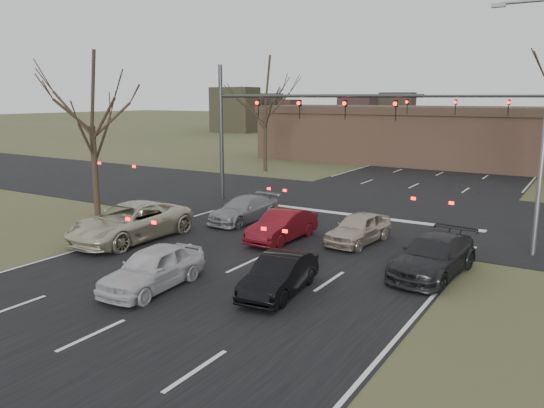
{
  "coord_description": "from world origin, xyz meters",
  "views": [
    {
      "loc": [
        10.78,
        -12.51,
        6.13
      ],
      "look_at": [
        0.04,
        4.91,
        2.0
      ],
      "focal_mm": 35.0,
      "sensor_mm": 36.0,
      "label": 1
    }
  ],
  "objects_px": {
    "car_black_hatch": "(279,275)",
    "car_charcoal_sedan": "(433,256)",
    "car_red_ahead": "(282,226)",
    "mast_arm_near": "(268,116)",
    "car_silver_suv": "(130,222)",
    "streetlight_right_near": "(542,112)",
    "building": "(485,137)",
    "car_white_sedan": "(153,268)",
    "car_grey_ahead": "(244,209)",
    "car_silver_ahead": "(359,228)",
    "mast_arm_far": "(514,116)"
  },
  "relations": [
    {
      "from": "car_black_hatch",
      "to": "car_charcoal_sedan",
      "type": "xyz_separation_m",
      "value": [
        3.65,
        4.39,
        0.06
      ]
    },
    {
      "from": "car_red_ahead",
      "to": "car_charcoal_sedan",
      "type": "bearing_deg",
      "value": -7.69
    },
    {
      "from": "mast_arm_near",
      "to": "car_red_ahead",
      "type": "distance_m",
      "value": 8.99
    },
    {
      "from": "car_red_ahead",
      "to": "car_silver_suv",
      "type": "bearing_deg",
      "value": -147.28
    },
    {
      "from": "streetlight_right_near",
      "to": "car_charcoal_sedan",
      "type": "bearing_deg",
      "value": -120.24
    },
    {
      "from": "building",
      "to": "car_white_sedan",
      "type": "height_order",
      "value": "building"
    },
    {
      "from": "car_red_ahead",
      "to": "car_black_hatch",
      "type": "bearing_deg",
      "value": -58.54
    },
    {
      "from": "car_grey_ahead",
      "to": "car_black_hatch",
      "type": "bearing_deg",
      "value": -44.15
    },
    {
      "from": "streetlight_right_near",
      "to": "car_silver_suv",
      "type": "height_order",
      "value": "streetlight_right_near"
    },
    {
      "from": "mast_arm_near",
      "to": "car_grey_ahead",
      "type": "height_order",
      "value": "mast_arm_near"
    },
    {
      "from": "car_black_hatch",
      "to": "car_silver_ahead",
      "type": "relative_size",
      "value": 0.97
    },
    {
      "from": "building",
      "to": "car_white_sedan",
      "type": "relative_size",
      "value": 10.38
    },
    {
      "from": "mast_arm_near",
      "to": "car_grey_ahead",
      "type": "xyz_separation_m",
      "value": [
        1.23,
        -4.19,
        -4.45
      ]
    },
    {
      "from": "building",
      "to": "car_grey_ahead",
      "type": "distance_m",
      "value": 29.87
    },
    {
      "from": "mast_arm_far",
      "to": "car_silver_ahead",
      "type": "bearing_deg",
      "value": -104.17
    },
    {
      "from": "car_charcoal_sedan",
      "to": "car_red_ahead",
      "type": "xyz_separation_m",
      "value": [
        -6.81,
        1.12,
        -0.02
      ]
    },
    {
      "from": "mast_arm_far",
      "to": "streetlight_right_near",
      "type": "height_order",
      "value": "streetlight_right_near"
    },
    {
      "from": "car_silver_suv",
      "to": "car_white_sedan",
      "type": "xyz_separation_m",
      "value": [
        5.08,
        -3.86,
        -0.11
      ]
    },
    {
      "from": "building",
      "to": "car_silver_ahead",
      "type": "distance_m",
      "value": 29.97
    },
    {
      "from": "car_charcoal_sedan",
      "to": "car_silver_suv",
      "type": "bearing_deg",
      "value": -163.68
    },
    {
      "from": "car_black_hatch",
      "to": "car_red_ahead",
      "type": "distance_m",
      "value": 6.35
    },
    {
      "from": "mast_arm_near",
      "to": "car_white_sedan",
      "type": "height_order",
      "value": "mast_arm_near"
    },
    {
      "from": "car_white_sedan",
      "to": "car_red_ahead",
      "type": "height_order",
      "value": "car_white_sedan"
    },
    {
      "from": "car_red_ahead",
      "to": "streetlight_right_near",
      "type": "bearing_deg",
      "value": 20.94
    },
    {
      "from": "car_grey_ahead",
      "to": "car_charcoal_sedan",
      "type": "bearing_deg",
      "value": -12.51
    },
    {
      "from": "car_silver_suv",
      "to": "car_silver_ahead",
      "type": "distance_m",
      "value": 9.88
    },
    {
      "from": "car_white_sedan",
      "to": "car_silver_ahead",
      "type": "bearing_deg",
      "value": 63.4
    },
    {
      "from": "car_silver_suv",
      "to": "car_charcoal_sedan",
      "type": "relative_size",
      "value": 1.24
    },
    {
      "from": "car_black_hatch",
      "to": "car_silver_suv",
      "type": "bearing_deg",
      "value": 159.71
    },
    {
      "from": "car_charcoal_sedan",
      "to": "car_black_hatch",
      "type": "bearing_deg",
      "value": -123.83
    },
    {
      "from": "car_grey_ahead",
      "to": "car_silver_ahead",
      "type": "xyz_separation_m",
      "value": [
        6.42,
        -0.71,
        0.03
      ]
    },
    {
      "from": "car_silver_ahead",
      "to": "building",
      "type": "bearing_deg",
      "value": 96.96
    },
    {
      "from": "car_silver_suv",
      "to": "car_silver_ahead",
      "type": "height_order",
      "value": "car_silver_suv"
    },
    {
      "from": "building",
      "to": "mast_arm_far",
      "type": "bearing_deg",
      "value": -74.42
    },
    {
      "from": "car_black_hatch",
      "to": "car_red_ahead",
      "type": "xyz_separation_m",
      "value": [
        -3.16,
        5.51,
        0.04
      ]
    },
    {
      "from": "car_silver_suv",
      "to": "car_grey_ahead",
      "type": "relative_size",
      "value": 1.35
    },
    {
      "from": "car_silver_ahead",
      "to": "streetlight_right_near",
      "type": "bearing_deg",
      "value": 22.69
    },
    {
      "from": "streetlight_right_near",
      "to": "car_red_ahead",
      "type": "bearing_deg",
      "value": -160.72
    },
    {
      "from": "mast_arm_far",
      "to": "car_white_sedan",
      "type": "xyz_separation_m",
      "value": [
        -7.31,
        -23.55,
        -4.32
      ]
    },
    {
      "from": "building",
      "to": "car_red_ahead",
      "type": "bearing_deg",
      "value": -94.67
    },
    {
      "from": "streetlight_right_near",
      "to": "car_silver_suv",
      "type": "bearing_deg",
      "value": -156.02
    },
    {
      "from": "car_silver_suv",
      "to": "car_white_sedan",
      "type": "bearing_deg",
      "value": -36.6
    },
    {
      "from": "mast_arm_near",
      "to": "car_charcoal_sedan",
      "type": "relative_size",
      "value": 2.58
    },
    {
      "from": "car_grey_ahead",
      "to": "mast_arm_near",
      "type": "bearing_deg",
      "value": 111.26
    },
    {
      "from": "building",
      "to": "car_black_hatch",
      "type": "distance_m",
      "value": 36.86
    },
    {
      "from": "car_silver_suv",
      "to": "car_black_hatch",
      "type": "bearing_deg",
      "value": -12.8
    },
    {
      "from": "mast_arm_far",
      "to": "car_red_ahead",
      "type": "xyz_separation_m",
      "value": [
        -6.74,
        -16.28,
        -4.36
      ]
    },
    {
      "from": "car_silver_ahead",
      "to": "car_black_hatch",
      "type": "bearing_deg",
      "value": -82.37
    },
    {
      "from": "car_white_sedan",
      "to": "car_charcoal_sedan",
      "type": "distance_m",
      "value": 9.61
    },
    {
      "from": "car_silver_suv",
      "to": "car_grey_ahead",
      "type": "bearing_deg",
      "value": 68.7
    }
  ]
}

